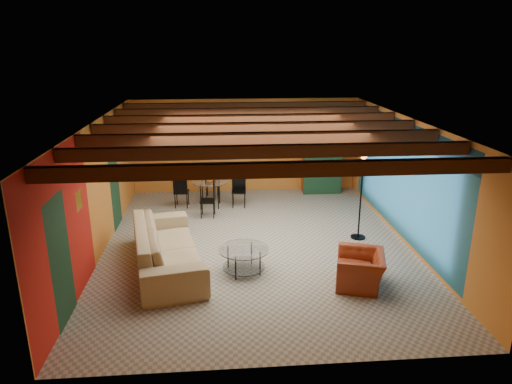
{
  "coord_description": "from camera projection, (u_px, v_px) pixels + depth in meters",
  "views": [
    {
      "loc": [
        -0.79,
        -9.25,
        4.18
      ],
      "look_at": [
        0.0,
        0.2,
        1.15
      ],
      "focal_mm": 32.66,
      "sensor_mm": 36.0,
      "label": 1
    }
  ],
  "objects": [
    {
      "name": "floor_lamp",
      "position": [
        361.0,
        195.0,
        10.2
      ],
      "size": [
        0.51,
        0.51,
        2.02
      ],
      "primitive_type": null,
      "rotation": [
        0.0,
        0.0,
        0.28
      ],
      "color": "black",
      "rests_on": "ground"
    },
    {
      "name": "armchair",
      "position": [
        360.0,
        269.0,
        8.37
      ],
      "size": [
        1.06,
        1.14,
        0.62
      ],
      "primitive_type": "imported",
      "rotation": [
        0.0,
        0.0,
        -1.85
      ],
      "color": "maroon",
      "rests_on": "ground"
    },
    {
      "name": "painting",
      "position": [
        214.0,
        136.0,
        13.3
      ],
      "size": [
        1.05,
        0.03,
        0.65
      ],
      "primitive_type": "cube",
      "color": "black",
      "rests_on": "wall_back"
    },
    {
      "name": "vase",
      "position": [
        209.0,
        168.0,
        12.2
      ],
      "size": [
        0.23,
        0.23,
        0.19
      ],
      "primitive_type": "imported",
      "rotation": [
        0.0,
        0.0,
        -0.29
      ],
      "color": "orange",
      "rests_on": "dining_table"
    },
    {
      "name": "ceiling_fan",
      "position": [
        257.0,
        138.0,
        9.4
      ],
      "size": [
        1.5,
        1.5,
        0.44
      ],
      "primitive_type": null,
      "color": "#472614",
      "rests_on": "ceiling"
    },
    {
      "name": "armoire",
      "position": [
        321.0,
        161.0,
        13.52
      ],
      "size": [
        1.07,
        0.53,
        1.86
      ],
      "primitive_type": "cube",
      "rotation": [
        0.0,
        0.0,
        -0.01
      ],
      "color": "brown",
      "rests_on": "ground"
    },
    {
      "name": "sofa",
      "position": [
        167.0,
        247.0,
        8.99
      ],
      "size": [
        1.71,
        3.13,
        0.87
      ],
      "primitive_type": "imported",
      "rotation": [
        0.0,
        0.0,
        1.77
      ],
      "color": "#9C8965",
      "rests_on": "ground"
    },
    {
      "name": "room",
      "position": [
        256.0,
        137.0,
        9.5
      ],
      "size": [
        6.52,
        8.01,
        2.71
      ],
      "color": "gray",
      "rests_on": "ground"
    },
    {
      "name": "potted_plant",
      "position": [
        323.0,
        121.0,
        13.16
      ],
      "size": [
        0.5,
        0.45,
        0.49
      ],
      "primitive_type": "imported",
      "rotation": [
        0.0,
        0.0,
        -0.15
      ],
      "color": "#26661E",
      "rests_on": "armoire"
    },
    {
      "name": "dining_table",
      "position": [
        210.0,
        189.0,
        12.38
      ],
      "size": [
        1.98,
        1.98,
        0.96
      ],
      "primitive_type": null,
      "rotation": [
        0.0,
        0.0,
        -0.07
      ],
      "color": "white",
      "rests_on": "ground"
    },
    {
      "name": "coffee_table",
      "position": [
        244.0,
        260.0,
        8.87
      ],
      "size": [
        1.18,
        1.18,
        0.49
      ],
      "primitive_type": null,
      "rotation": [
        0.0,
        0.0,
        0.27
      ],
      "color": "silver",
      "rests_on": "ground"
    }
  ]
}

